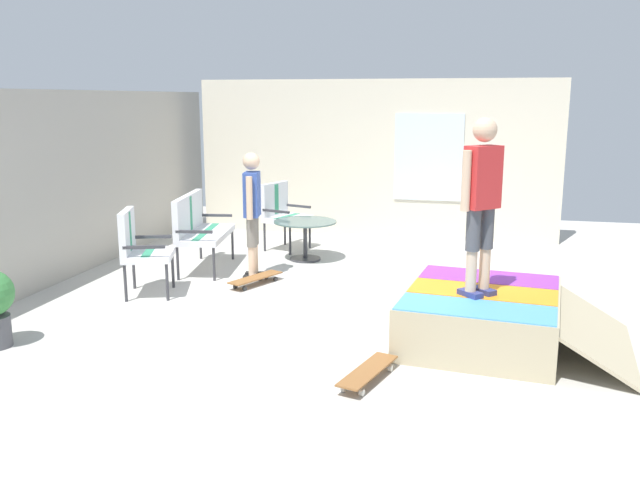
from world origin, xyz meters
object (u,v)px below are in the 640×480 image
Objects in this scene: skateboard_spare at (368,371)px; skate_ramp at (484,316)px; person_skater at (482,195)px; patio_table at (305,232)px; person_watching at (252,206)px; skateboard_by_bench at (256,278)px; patio_chair_near_house at (281,210)px; patio_bench at (198,225)px; patio_chair_by_wall at (138,244)px.

skate_ramp is at bearing -38.51° from skateboard_spare.
person_skater is at bearing -39.47° from skateboard_spare.
person_watching reaches higher than patio_table.
skateboard_spare is at bearing -145.49° from person_watching.
person_skater is at bearing -119.65° from skateboard_by_bench.
skateboard_spare is (-4.60, -2.11, -0.53)m from patio_chair_near_house.
patio_bench is 0.82× the size of person_skater.
patio_bench is 1.47× the size of patio_table.
person_skater is (-0.14, 0.08, 1.19)m from skate_ramp.
skate_ramp is 2.18× the size of patio_chair_near_house.
patio_table is at bearing -10.78° from skateboard_by_bench.
patio_chair_near_house is 2.13m from skateboard_by_bench.
person_watching is 3.59m from skateboard_spare.
patio_table is 3.95m from person_skater.
patio_bench is 1.30× the size of patio_chair_by_wall.
person_watching is (-1.73, -0.14, 0.32)m from patio_chair_near_house.
skate_ramp is at bearing -99.62° from patio_chair_by_wall.
patio_bench is 1.30× the size of patio_chair_near_house.
patio_chair_near_house is 1.26× the size of skateboard_by_bench.
patio_table is 0.56× the size of person_skater.
skate_ramp is at bearing -138.39° from patio_table.
patio_bench is 1.60× the size of skateboard_spare.
skateboard_by_bench is (-1.42, 0.27, -0.32)m from patio_table.
person_watching is at bearing -175.52° from patio_chair_near_house.
patio_table reaches higher than skateboard_spare.
skateboard_by_bench is 0.98× the size of skateboard_spare.
skate_ramp is 1.20m from person_skater.
person_watching is at bearing -45.54° from patio_chair_by_wall.
person_skater is (-3.57, -2.96, 0.83)m from patio_chair_near_house.
patio_chair_by_wall is at bearing 58.75° from skateboard_spare.
patio_chair_by_wall is (0.67, 3.96, 0.36)m from skate_ramp.
person_watching reaches higher than skate_ramp.
patio_bench is at bearing 62.47° from skate_ramp.
patio_chair_near_house is 1.76m from person_watching.
skate_ramp is 2.18× the size of patio_chair_by_wall.
person_watching is (1.03, -1.05, 0.32)m from patio_chair_by_wall.
patio_chair_by_wall is at bearing 172.12° from patio_bench.
person_skater is at bearing -123.19° from person_watching.
patio_bench is at bearing 60.05° from skateboard_by_bench.
patio_table is (0.84, -1.28, -0.21)m from patio_bench.
skateboard_by_bench and skateboard_spare have the same top height.
patio_bench is 0.97m from person_watching.
patio_table is at bearing 41.61° from skate_ramp.
patio_chair_by_wall is 2.60m from patio_table.
skateboard_spare is at bearing -121.25° from patio_chair_by_wall.
skateboard_spare is (-1.17, 0.93, -0.17)m from skate_ramp.
patio_chair_near_house reaches higher than skateboard_by_bench.
patio_table is 1.49m from skateboard_by_bench.
skate_ramp is 3.10m from skateboard_by_bench.
person_skater is (-2.11, -3.70, 0.82)m from patio_bench.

